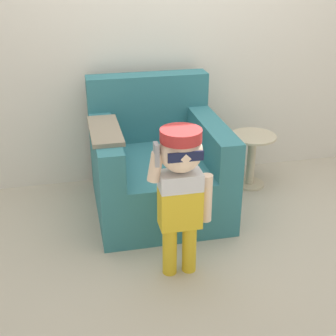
# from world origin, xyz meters

# --- Properties ---
(ground_plane) EXTENTS (10.00, 10.00, 0.00)m
(ground_plane) POSITION_xyz_m (0.00, 0.00, 0.00)
(ground_plane) COLOR #BCB29E
(wall_back) EXTENTS (10.00, 0.05, 2.60)m
(wall_back) POSITION_xyz_m (0.00, 0.73, 1.30)
(wall_back) COLOR silver
(wall_back) RESTS_ON ground_plane
(armchair) EXTENTS (0.98, 1.04, 0.96)m
(armchair) POSITION_xyz_m (-0.24, 0.16, 0.34)
(armchair) COLOR teal
(armchair) RESTS_ON ground_plane
(person_child) EXTENTS (0.39, 0.29, 0.96)m
(person_child) POSITION_xyz_m (-0.26, -0.70, 0.64)
(person_child) COLOR gold
(person_child) RESTS_ON ground_plane
(side_table) EXTENTS (0.38, 0.38, 0.46)m
(side_table) POSITION_xyz_m (0.61, 0.32, 0.28)
(side_table) COLOR beige
(side_table) RESTS_ON ground_plane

